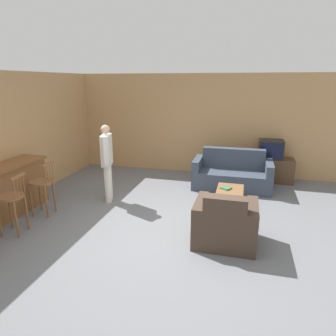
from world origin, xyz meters
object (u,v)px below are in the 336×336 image
object	(u,v)px
couch_far	(232,175)
coffee_table	(230,194)
tv_unit	(269,170)
person_by_window	(107,159)
bar_chair_far	(42,186)
book_on_table	(226,188)
tv	(271,149)
bar_chair_mid	(12,201)
armchair_near	(225,225)

from	to	relation	value
couch_far	coffee_table	xyz separation A→B (m)	(0.02, -1.33, 0.01)
coffee_table	tv_unit	xyz separation A→B (m)	(0.84, 2.06, -0.03)
person_by_window	couch_far	bearing A→B (deg)	31.23
bar_chair_far	couch_far	size ratio (longest dim) A/B	0.57
bar_chair_far	tv_unit	bearing A→B (deg)	36.58
couch_far	coffee_table	bearing A→B (deg)	-89.03
coffee_table	book_on_table	distance (m)	0.17
tv	book_on_table	distance (m)	2.17
book_on_table	tv	bearing A→B (deg)	64.29
bar_chair_mid	armchair_near	size ratio (longest dim) A/B	1.07
person_by_window	bar_chair_far	bearing A→B (deg)	-134.56
couch_far	book_on_table	bearing A→B (deg)	-92.89
person_by_window	tv_unit	bearing A→B (deg)	33.76
bar_chair_mid	bar_chair_far	bearing A→B (deg)	90.00
armchair_near	person_by_window	xyz separation A→B (m)	(-2.46, 1.13, 0.58)
armchair_near	book_on_table	xyz separation A→B (m)	(-0.09, 1.41, 0.08)
armchair_near	tv	size ratio (longest dim) A/B	1.64
bar_chair_mid	armchair_near	xyz separation A→B (m)	(3.34, 0.53, -0.25)
tv	person_by_window	bearing A→B (deg)	-146.27
armchair_near	coffee_table	distance (m)	1.27
book_on_table	armchair_near	bearing A→B (deg)	-86.20
tv	person_by_window	world-z (taller)	person_by_window
armchair_near	tv_unit	distance (m)	3.43
armchair_near	bar_chair_far	bearing A→B (deg)	176.03
bar_chair_far	person_by_window	xyz separation A→B (m)	(0.88, 0.90, 0.33)
armchair_near	bar_chair_mid	bearing A→B (deg)	-171.07
bar_chair_mid	person_by_window	xyz separation A→B (m)	(0.88, 1.66, 0.33)
couch_far	tv_unit	distance (m)	1.13
bar_chair_far	tv	distance (m)	5.20
person_by_window	tv	bearing A→B (deg)	33.73
bar_chair_far	coffee_table	distance (m)	3.50
coffee_table	tv_unit	world-z (taller)	tv_unit
armchair_near	tv	distance (m)	3.46
couch_far	person_by_window	size ratio (longest dim) A/B	1.11
couch_far	tv	xyz separation A→B (m)	(0.86, 0.73, 0.50)
couch_far	book_on_table	size ratio (longest dim) A/B	7.44
bar_chair_far	tv	world-z (taller)	tv
coffee_table	book_on_table	xyz separation A→B (m)	(-0.08, 0.13, 0.08)
couch_far	armchair_near	distance (m)	2.60
bar_chair_far	coffee_table	world-z (taller)	bar_chair_far
armchair_near	tv_unit	bearing A→B (deg)	75.98
couch_far	person_by_window	bearing A→B (deg)	-148.77
bar_chair_mid	tv_unit	bearing A→B (deg)	42.72
couch_far	bar_chair_far	bearing A→B (deg)	-144.41
bar_chair_mid	book_on_table	size ratio (longest dim) A/B	4.21
armchair_near	tv_unit	xyz separation A→B (m)	(0.83, 3.33, -0.02)
tv_unit	couch_far	bearing A→B (deg)	-139.86
coffee_table	person_by_window	size ratio (longest dim) A/B	0.62
armchair_near	book_on_table	size ratio (longest dim) A/B	3.92
coffee_table	tv	world-z (taller)	tv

